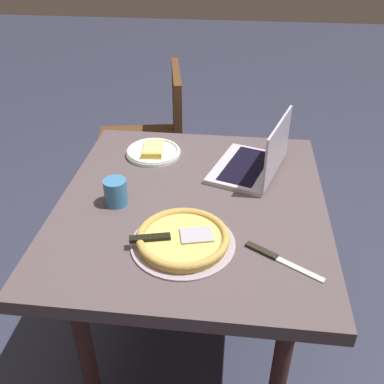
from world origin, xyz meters
name	(u,v)px	position (x,y,z in m)	size (l,w,h in m)	color
ground_plane	(192,337)	(0.00, 0.00, 0.00)	(12.00, 12.00, 0.00)	#2C2F43
dining_table	(192,220)	(0.00, 0.00, 0.63)	(1.00, 0.90, 0.72)	#4F4244
laptop	(256,161)	(-0.21, 0.21, 0.76)	(0.36, 0.31, 0.22)	#BDB6C5
pizza_plate	(153,152)	(-0.30, -0.19, 0.73)	(0.22, 0.22, 0.04)	white
pizza_tray	(182,239)	(0.23, 0.00, 0.74)	(0.31, 0.31, 0.04)	#A393A2
table_knife	(276,257)	(0.26, 0.27, 0.72)	(0.14, 0.22, 0.01)	#BAC1B9
drink_cup	(116,192)	(0.04, -0.25, 0.76)	(0.08, 0.08, 0.09)	teal
chair_near	(153,137)	(-0.87, -0.31, 0.50)	(0.53, 0.53, 0.86)	#52331B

